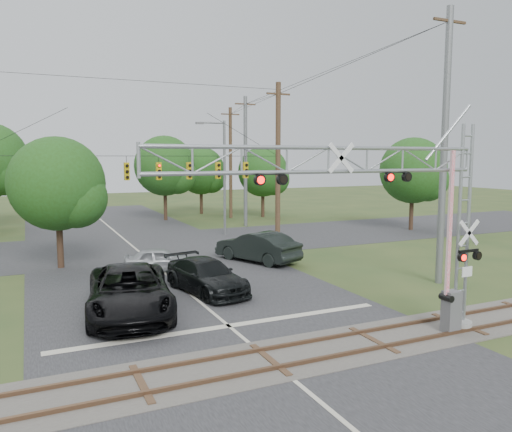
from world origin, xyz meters
name	(u,v)px	position (x,y,z in m)	size (l,w,h in m)	color
ground	(302,388)	(0.00, 0.00, 0.00)	(160.00, 160.00, 0.00)	#2D431E
road_main	(192,296)	(0.00, 10.00, 0.01)	(14.00, 90.00, 0.02)	#232426
road_cross	(133,247)	(0.00, 24.00, 0.01)	(90.00, 12.00, 0.02)	#232426
railroad_track	(270,360)	(0.00, 2.00, 0.03)	(90.00, 3.20, 0.17)	#433E3A
crossing_gantry	(387,207)	(4.12, 1.64, 4.70)	(12.19, 0.96, 7.51)	gray
traffic_signal_span	(156,168)	(0.85, 20.00, 5.69)	(19.34, 0.36, 11.50)	slate
pickup_black	(130,291)	(-3.09, 8.52, 0.97)	(3.21, 6.96, 1.93)	black
car_dark	(206,276)	(0.84, 10.45, 0.78)	(2.18, 5.37, 1.56)	black
sedan_silver	(160,259)	(-0.09, 15.63, 0.67)	(1.58, 3.94, 1.34)	#95989B
suv_dark	(257,247)	(5.95, 15.77, 0.92)	(1.94, 5.57, 1.83)	black
streetlight	(222,172)	(7.68, 26.22, 5.17)	(2.46, 0.26, 9.24)	slate
utility_poles	(183,162)	(3.30, 22.46, 6.04)	(26.67, 30.12, 13.51)	#3E281C
treeline	(86,167)	(-1.96, 33.80, 5.52)	(53.66, 28.40, 9.87)	#392619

